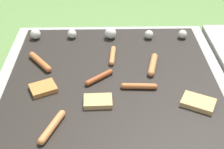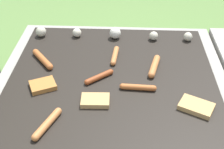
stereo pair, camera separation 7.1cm
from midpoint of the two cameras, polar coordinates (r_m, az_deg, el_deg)
ground_plane at (r=1.63m, az=1.29°, el=-13.20°), size 14.00×14.00×0.00m
grill at (r=1.47m, az=1.40°, el=-7.66°), size 1.00×1.00×0.44m
sausage_front_center at (r=1.12m, az=-9.97°, el=-8.90°), size 0.08×0.16×0.03m
sausage_front_left at (r=1.45m, az=-11.21°, el=2.75°), size 0.12×0.15×0.03m
sausage_front_right at (r=1.45m, az=1.94°, el=3.45°), size 0.04×0.15×0.02m
sausage_back_left at (r=1.39m, az=9.20°, el=1.49°), size 0.06×0.16×0.03m
sausage_mid_right at (r=1.27m, az=6.40°, el=-2.37°), size 0.15×0.03×0.02m
sausage_mid_left at (r=1.31m, az=-0.82°, el=-0.46°), size 0.12×0.10×0.02m
bread_slice_center at (r=1.23m, az=16.79°, el=-5.65°), size 0.15×0.13×0.02m
bread_slice_right at (r=1.30m, az=-11.00°, el=-1.98°), size 0.13×0.12×0.02m
bread_slice_left at (r=1.20m, az=-1.37°, el=-4.82°), size 0.11×0.08×0.02m
mushroom_row at (r=1.60m, az=0.34°, el=7.48°), size 0.80×0.06×0.06m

